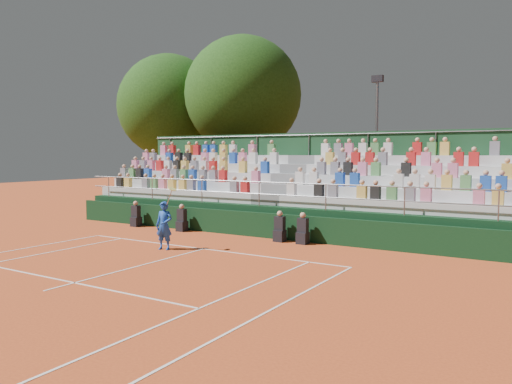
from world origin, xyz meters
The scene contains 8 objects.
ground centered at (0.00, 0.00, 0.00)m, with size 90.00×90.00×0.00m, color #C94E21.
courtside_wall centered at (0.00, 3.20, 0.50)m, with size 20.00×0.15×1.00m, color black.
line_officials centered at (-1.34, 2.75, 0.48)m, with size 9.02×0.40×1.19m.
grandstand centered at (-0.01, 6.43, 1.10)m, with size 20.00×5.20×4.40m.
tennis_player centered at (-1.12, -0.81, 0.86)m, with size 0.88×0.53×2.22m.
tree_west centered at (-12.66, 12.54, 6.66)m, with size 7.05×7.05×10.20m.
tree_east centered at (-6.99, 13.18, 7.14)m, with size 7.48×7.48×10.89m.
floodlight_mast centered at (2.18, 12.15, 4.41)m, with size 0.60×0.25×7.49m.
Camera 1 is at (10.75, -13.85, 3.35)m, focal length 35.00 mm.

